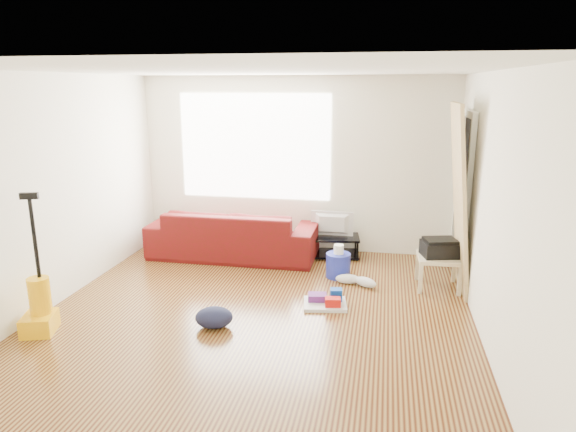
% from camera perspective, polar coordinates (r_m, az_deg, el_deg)
% --- Properties ---
extents(room, '(4.51, 5.01, 2.51)m').
position_cam_1_polar(room, '(5.15, -2.91, 1.82)').
color(room, '#3E180B').
rests_on(room, ground).
extents(sofa, '(2.33, 0.91, 0.68)m').
position_cam_1_polar(sofa, '(7.38, -5.99, -4.44)').
color(sofa, '#45110A').
rests_on(sofa, ground).
extents(tv_stand, '(0.83, 0.54, 0.29)m').
position_cam_1_polar(tv_stand, '(7.32, 4.81, -3.27)').
color(tv_stand, black).
rests_on(tv_stand, ground).
extents(tv, '(0.60, 0.08, 0.35)m').
position_cam_1_polar(tv, '(7.24, 4.86, -0.93)').
color(tv, black).
rests_on(tv, tv_stand).
extents(side_table, '(0.50, 0.50, 0.40)m').
position_cam_1_polar(side_table, '(6.39, 16.41, -4.82)').
color(side_table, '#CEBF8C').
rests_on(side_table, ground).
extents(printer, '(0.47, 0.40, 0.21)m').
position_cam_1_polar(printer, '(6.34, 16.51, -3.40)').
color(printer, black).
rests_on(printer, side_table).
extents(bucket, '(0.32, 0.32, 0.31)m').
position_cam_1_polar(bucket, '(6.60, 5.56, -6.73)').
color(bucket, '#1E2AA4').
rests_on(bucket, ground).
extents(toilet_paper, '(0.13, 0.13, 0.12)m').
position_cam_1_polar(toilet_paper, '(6.53, 5.62, -4.99)').
color(toilet_paper, white).
rests_on(toilet_paper, bucket).
extents(cleaning_tray, '(0.52, 0.44, 0.17)m').
position_cam_1_polar(cleaning_tray, '(5.76, 4.29, -9.40)').
color(cleaning_tray, silver).
rests_on(cleaning_tray, ground).
extents(backpack, '(0.43, 0.37, 0.21)m').
position_cam_1_polar(backpack, '(5.35, -8.18, -12.10)').
color(backpack, black).
rests_on(backpack, ground).
extents(sneakers, '(0.53, 0.27, 0.12)m').
position_cam_1_polar(sneakers, '(6.34, 7.61, -7.11)').
color(sneakers, silver).
rests_on(sneakers, ground).
extents(vacuum, '(0.38, 0.41, 1.39)m').
position_cam_1_polar(vacuum, '(5.66, -25.91, -9.08)').
color(vacuum, '#F6AD09').
rests_on(vacuum, ground).
extents(door_panel, '(0.27, 0.88, 2.18)m').
position_cam_1_polar(door_panel, '(6.55, 17.76, -7.57)').
color(door_panel, '#A98056').
rests_on(door_panel, ground).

